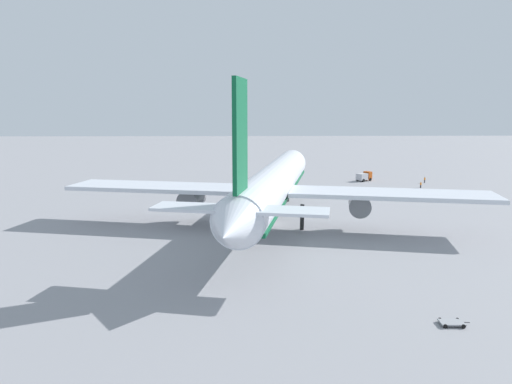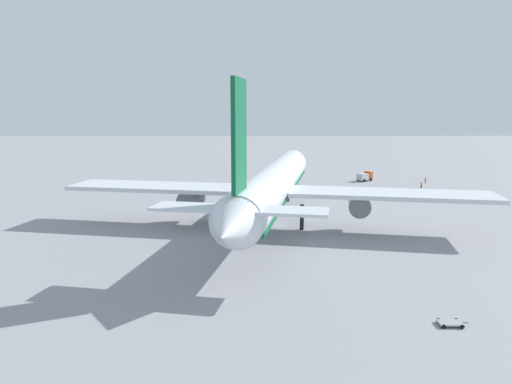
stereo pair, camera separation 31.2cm
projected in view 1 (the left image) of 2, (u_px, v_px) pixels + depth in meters
The scene contains 9 objects.
ground_plane at pixel (274, 224), 83.18m from camera, with size 600.00×600.00×0.00m, color gray.
airliner at pixel (273, 185), 80.65m from camera, with size 73.05×73.35×23.92m.
service_truck_0 at pixel (364, 176), 134.20m from camera, with size 4.69×5.20×2.70m.
baggage_cart_1 at pixel (452, 322), 43.86m from camera, with size 1.61×2.88×0.40m.
ground_worker_1 at pixel (457, 195), 107.40m from camera, with size 0.55×0.55×1.75m.
ground_worker_3 at pixel (425, 180), 130.83m from camera, with size 0.49×0.49×1.72m.
ground_worker_5 at pixel (421, 185), 122.33m from camera, with size 0.56×0.56×1.62m.
traffic_cone_0 at pixel (149, 185), 124.87m from camera, with size 0.36×0.36×0.55m, color orange.
traffic_cone_1 at pixel (209, 185), 125.18m from camera, with size 0.36×0.36×0.55m, color orange.
Camera 1 is at (-80.79, 5.42, 20.21)m, focal length 32.16 mm.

